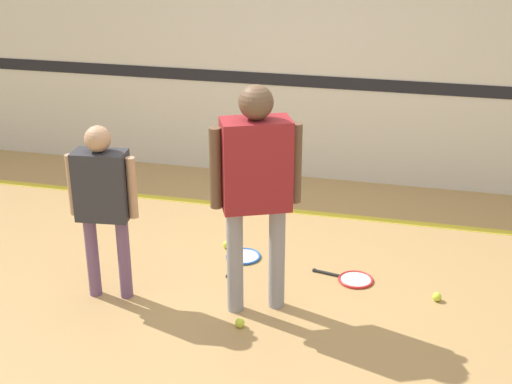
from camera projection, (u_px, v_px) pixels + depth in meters
name	position (u px, v px, depth m)	size (l,w,h in m)	color
ground_plane	(227.00, 299.00, 5.21)	(16.00, 16.00, 0.00)	tan
wall_back	(299.00, 22.00, 6.94)	(16.00, 0.07, 3.20)	silver
floor_stripe	(276.00, 209.00, 6.70)	(14.40, 0.10, 0.01)	yellow
person_instructor	(256.00, 177.00, 4.73)	(0.57, 0.41, 1.63)	gray
person_student_left	(103.00, 194.00, 4.96)	(0.49, 0.24, 1.30)	#6B4C70
racket_spare_on_floor	(243.00, 257.00, 5.80)	(0.31, 0.52, 0.03)	blue
racket_second_spare	(353.00, 279.00, 5.47)	(0.51, 0.32, 0.03)	red
tennis_ball_near_instructor	(240.00, 323.00, 4.86)	(0.07, 0.07, 0.07)	#CCE038
tennis_ball_by_spare_racket	(227.00, 245.00, 5.96)	(0.07, 0.07, 0.07)	#CCE038
tennis_ball_stray_left	(437.00, 297.00, 5.18)	(0.07, 0.07, 0.07)	#CCE038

